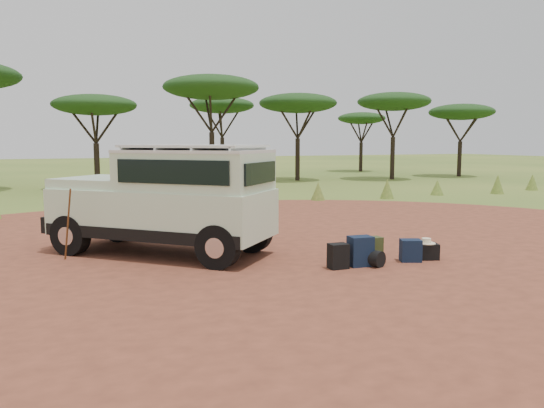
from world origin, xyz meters
name	(u,v)px	position (x,y,z in m)	size (l,w,h in m)	color
ground	(267,256)	(0.00, 0.00, 0.00)	(140.00, 140.00, 0.00)	#4D6E27
dirt_clearing	(267,256)	(0.00, 0.00, 0.00)	(23.00, 23.00, 0.01)	brown
grass_fringe	(180,197)	(0.12, 8.67, 0.40)	(36.60, 1.60, 0.90)	#4D6E27
acacia_treeline	(144,97)	(0.75, 19.81, 4.87)	(46.70, 13.20, 6.26)	black
safari_vehicle	(168,202)	(-1.90, 0.98, 1.14)	(4.81, 4.71, 2.37)	silver
walking_staff	(68,225)	(-3.93, 1.14, 0.75)	(0.04, 0.04, 1.52)	brown
backpack_black	(338,256)	(0.82, -1.62, 0.25)	(0.36, 0.27, 0.49)	black
backpack_navy	(360,251)	(1.33, -1.59, 0.30)	(0.46, 0.33, 0.60)	#111F38
backpack_olive	(372,249)	(1.78, -1.34, 0.25)	(0.37, 0.26, 0.51)	#3A4721
duffel_navy	(411,251)	(2.49, -1.65, 0.23)	(0.41, 0.31, 0.46)	#111F38
hard_case	(426,251)	(2.92, -1.60, 0.17)	(0.47, 0.34, 0.34)	black
stuff_sack	(374,258)	(1.56, -1.73, 0.16)	(0.33, 0.33, 0.33)	black
safari_hat	(426,242)	(2.92, -1.60, 0.38)	(0.38, 0.38, 0.11)	beige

